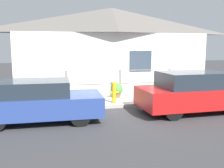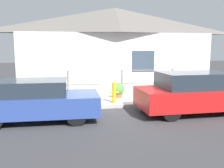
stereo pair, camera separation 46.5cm
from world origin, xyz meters
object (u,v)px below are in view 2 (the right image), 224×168
Objects in this scene: fire_hydrant at (114,92)px; potted_plant_near_hydrant at (118,90)px; car_left at (37,100)px; potted_plant_by_fence at (56,94)px; car_right at (195,93)px.

potted_plant_near_hydrant is at bearing 70.42° from fire_hydrant.
car_left is 4.41× the size of fire_hydrant.
car_right is at bearing -24.26° from potted_plant_by_fence.
potted_plant_near_hydrant is at bearing 130.23° from car_right.
fire_hydrant is 1.33× the size of potted_plant_near_hydrant.
car_right is at bearing 0.99° from car_left.
fire_hydrant is at bearing -109.58° from potted_plant_near_hydrant.
car_left is 0.92× the size of car_right.
car_left is 2.27m from potted_plant_by_fence.
fire_hydrant is (2.75, 1.51, -0.08)m from car_left.
potted_plant_near_hydrant reaches higher than potted_plant_by_fence.
car_right reaches higher than potted_plant_near_hydrant.
car_right is (5.37, -0.00, 0.06)m from car_left.
car_right is 7.42× the size of potted_plant_by_fence.
car_left is 5.87× the size of potted_plant_near_hydrant.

